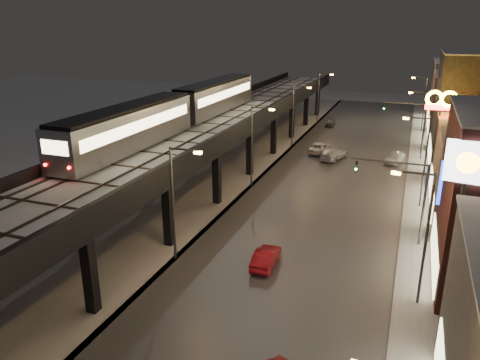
% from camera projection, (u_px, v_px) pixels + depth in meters
% --- Properties ---
extents(road_surface, '(17.00, 120.00, 0.06)m').
position_uv_depth(road_surface, '(331.00, 183.00, 53.17)').
color(road_surface, '#46474D').
rests_on(road_surface, ground).
extents(sidewalk_right, '(4.00, 120.00, 0.14)m').
position_uv_depth(sidewalk_right, '(425.00, 194.00, 49.86)').
color(sidewalk_right, '#9FA1A8').
rests_on(sidewalk_right, ground).
extents(under_viaduct_pavement, '(11.00, 120.00, 0.06)m').
position_uv_depth(under_viaduct_pavement, '(221.00, 171.00, 57.63)').
color(under_viaduct_pavement, '#9FA1A8').
rests_on(under_viaduct_pavement, ground).
extents(elevated_viaduct, '(9.00, 100.00, 6.30)m').
position_uv_depth(elevated_viaduct, '(210.00, 132.00, 53.03)').
color(elevated_viaduct, black).
rests_on(elevated_viaduct, ground).
extents(viaduct_trackbed, '(8.40, 100.00, 0.32)m').
position_uv_depth(viaduct_trackbed, '(210.00, 125.00, 52.90)').
color(viaduct_trackbed, '#B2B7C1').
rests_on(viaduct_trackbed, elevated_viaduct).
extents(viaduct_parapet_streetside, '(0.30, 100.00, 1.10)m').
position_uv_depth(viaduct_parapet_streetside, '(247.00, 124.00, 51.34)').
color(viaduct_parapet_streetside, black).
rests_on(viaduct_parapet_streetside, elevated_viaduct).
extents(viaduct_parapet_far, '(0.30, 100.00, 1.10)m').
position_uv_depth(viaduct_parapet_far, '(176.00, 118.00, 54.21)').
color(viaduct_parapet_far, black).
rests_on(viaduct_parapet_far, elevated_viaduct).
extents(building_e, '(12.20, 12.20, 10.16)m').
position_uv_depth(building_e, '(475.00, 109.00, 70.06)').
color(building_e, '#562522').
rests_on(building_e, ground).
extents(building_f, '(12.20, 16.20, 11.16)m').
position_uv_depth(building_f, '(467.00, 93.00, 82.32)').
color(building_f, '#474649').
rests_on(building_f, ground).
extents(streetlight_left_1, '(2.57, 0.28, 9.00)m').
position_uv_depth(streetlight_left_1, '(176.00, 196.00, 34.60)').
color(streetlight_left_1, '#38383A').
rests_on(streetlight_left_1, ground).
extents(streetlight_right_1, '(2.56, 0.28, 9.00)m').
position_uv_depth(streetlight_right_1, '(422.00, 231.00, 28.93)').
color(streetlight_right_1, '#38383A').
rests_on(streetlight_right_1, ground).
extents(streetlight_left_2, '(2.57, 0.28, 9.00)m').
position_uv_depth(streetlight_left_2, '(254.00, 141.00, 50.57)').
color(streetlight_left_2, '#38383A').
rests_on(streetlight_left_2, ground).
extents(streetlight_right_2, '(2.56, 0.28, 9.00)m').
position_uv_depth(streetlight_right_2, '(423.00, 156.00, 44.90)').
color(streetlight_right_2, '#38383A').
rests_on(streetlight_right_2, ground).
extents(streetlight_left_3, '(2.57, 0.28, 9.00)m').
position_uv_depth(streetlight_left_3, '(295.00, 112.00, 66.54)').
color(streetlight_left_3, '#38383A').
rests_on(streetlight_left_3, ground).
extents(streetlight_right_3, '(2.56, 0.28, 9.00)m').
position_uv_depth(streetlight_right_3, '(423.00, 121.00, 60.87)').
color(streetlight_right_3, '#38383A').
rests_on(streetlight_right_3, ground).
extents(streetlight_left_4, '(2.57, 0.28, 9.00)m').
position_uv_depth(streetlight_left_4, '(320.00, 95.00, 82.51)').
color(streetlight_left_4, '#38383A').
rests_on(streetlight_left_4, ground).
extents(streetlight_right_4, '(2.56, 0.28, 9.00)m').
position_uv_depth(streetlight_right_4, '(423.00, 100.00, 76.84)').
color(streetlight_right_4, '#38383A').
rests_on(streetlight_right_4, ground).
extents(traffic_light_rig_a, '(6.10, 0.34, 7.00)m').
position_uv_depth(traffic_light_rig_a, '(410.00, 193.00, 37.44)').
color(traffic_light_rig_a, '#38383A').
rests_on(traffic_light_rig_a, ground).
extents(traffic_light_rig_b, '(6.10, 0.34, 7.00)m').
position_uv_depth(traffic_light_rig_b, '(415.00, 122.00, 64.06)').
color(traffic_light_rig_b, '#38383A').
rests_on(traffic_light_rig_b, ground).
extents(subway_train, '(3.17, 38.86, 3.80)m').
position_uv_depth(subway_train, '(180.00, 109.00, 50.84)').
color(subway_train, gray).
rests_on(subway_train, viaduct_trackbed).
extents(car_near_white, '(1.55, 4.13, 1.35)m').
position_uv_depth(car_near_white, '(266.00, 258.00, 35.10)').
color(car_near_white, maroon).
rests_on(car_near_white, ground).
extents(car_mid_silver, '(2.62, 5.40, 1.48)m').
position_uv_depth(car_mid_silver, '(319.00, 148.00, 65.29)').
color(car_mid_silver, silver).
rests_on(car_mid_silver, ground).
extents(car_mid_dark, '(3.58, 5.70, 1.54)m').
position_uv_depth(car_mid_dark, '(334.00, 154.00, 62.16)').
color(car_mid_dark, silver).
rests_on(car_mid_dark, ground).
extents(car_far_white, '(1.69, 3.74, 1.24)m').
position_uv_depth(car_far_white, '(330.00, 123.00, 82.23)').
color(car_far_white, slate).
rests_on(car_far_white, ground).
extents(car_onc_red, '(2.74, 4.70, 1.50)m').
position_uv_depth(car_onc_red, '(395.00, 158.00, 60.64)').
color(car_onc_red, silver).
rests_on(car_onc_red, ground).
extents(sign_mcdonalds, '(3.20, 0.48, 10.78)m').
position_uv_depth(sign_mcdonalds, '(440.00, 109.00, 48.71)').
color(sign_mcdonalds, '#38383A').
rests_on(sign_mcdonalds, ground).
extents(sign_citgo, '(2.39, 0.39, 11.33)m').
position_uv_depth(sign_citgo, '(464.00, 187.00, 26.28)').
color(sign_citgo, '#38383A').
rests_on(sign_citgo, ground).
extents(sign_carwash, '(1.50, 0.35, 7.80)m').
position_uv_depth(sign_carwash, '(448.00, 192.00, 34.81)').
color(sign_carwash, '#38383A').
rests_on(sign_carwash, ground).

